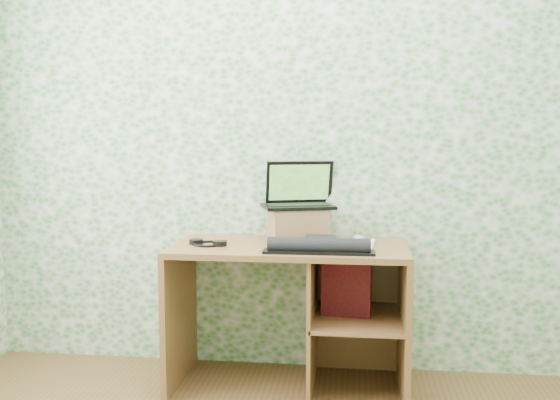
# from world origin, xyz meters

# --- Properties ---
(wall_back) EXTENTS (3.50, 0.00, 3.50)m
(wall_back) POSITION_xyz_m (0.00, 1.75, 1.30)
(wall_back) COLOR white
(wall_back) RESTS_ON ground
(desk) EXTENTS (1.20, 0.60, 0.75)m
(desk) POSITION_xyz_m (0.08, 1.47, 0.48)
(desk) COLOR brown
(desk) RESTS_ON floor
(riser) EXTENTS (0.35, 0.32, 0.17)m
(riser) POSITION_xyz_m (0.03, 1.58, 0.84)
(riser) COLOR #A06D47
(riser) RESTS_ON desk
(laptop) EXTENTS (0.43, 0.36, 0.25)m
(laptop) POSITION_xyz_m (0.03, 1.62, 0.98)
(laptop) COLOR black
(laptop) RESTS_ON riser
(keyboard) EXTENTS (0.53, 0.27, 0.07)m
(keyboard) POSITION_xyz_m (0.16, 1.31, 0.78)
(keyboard) COLOR black
(keyboard) RESTS_ON desk
(headphones) EXTENTS (0.20, 0.18, 0.03)m
(headphones) POSITION_xyz_m (-0.41, 1.39, 0.76)
(headphones) COLOR black
(headphones) RESTS_ON desk
(notepad) EXTENTS (0.21, 0.28, 0.01)m
(notepad) POSITION_xyz_m (0.33, 1.48, 0.76)
(notepad) COLOR white
(notepad) RESTS_ON desk
(mouse) EXTENTS (0.09, 0.12, 0.03)m
(mouse) POSITION_xyz_m (0.35, 1.44, 0.78)
(mouse) COLOR silver
(mouse) RESTS_ON notepad
(pen) EXTENTS (0.03, 0.13, 0.01)m
(pen) POSITION_xyz_m (0.40, 1.51, 0.77)
(pen) COLOR black
(pen) RESTS_ON notepad
(red_box) EXTENTS (0.26, 0.10, 0.30)m
(red_box) POSITION_xyz_m (0.29, 1.44, 0.54)
(red_box) COLOR maroon
(red_box) RESTS_ON desk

